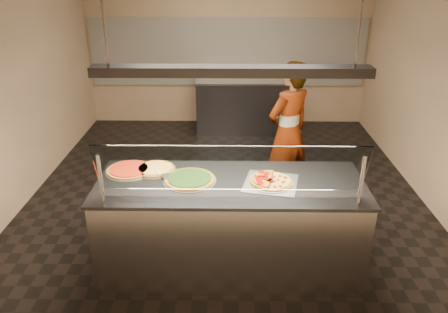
{
  "coord_description": "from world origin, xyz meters",
  "views": [
    {
      "loc": [
        0.05,
        -4.86,
        2.76
      ],
      "look_at": [
        -0.0,
        -0.95,
        1.02
      ],
      "focal_mm": 35.0,
      "sensor_mm": 36.0,
      "label": 1
    }
  ],
  "objects_px": {
    "half_pizza_sausage": "(281,181)",
    "heat_lamp_housing": "(231,71)",
    "perforated_tray": "(271,183)",
    "pizza_cheese": "(155,169)",
    "half_pizza_pepperoni": "(261,180)",
    "worker": "(288,132)",
    "serving_counter": "(230,225)",
    "pizza_spatula": "(162,173)",
    "prep_table": "(242,105)",
    "pizza_tomato": "(129,169)",
    "sneeze_guard": "(231,169)",
    "pizza_spinach": "(190,179)"
  },
  "relations": [
    {
      "from": "sneeze_guard",
      "to": "serving_counter",
      "type": "bearing_deg",
      "value": 90.0
    },
    {
      "from": "half_pizza_sausage",
      "to": "heat_lamp_housing",
      "type": "relative_size",
      "value": 0.18
    },
    {
      "from": "perforated_tray",
      "to": "pizza_tomato",
      "type": "distance_m",
      "value": 1.36
    },
    {
      "from": "pizza_tomato",
      "to": "serving_counter",
      "type": "bearing_deg",
      "value": -12.74
    },
    {
      "from": "perforated_tray",
      "to": "half_pizza_pepperoni",
      "type": "distance_m",
      "value": 0.1
    },
    {
      "from": "pizza_tomato",
      "to": "pizza_cheese",
      "type": "bearing_deg",
      "value": 5.71
    },
    {
      "from": "worker",
      "to": "pizza_cheese",
      "type": "bearing_deg",
      "value": 2.7
    },
    {
      "from": "sneeze_guard",
      "to": "pizza_cheese",
      "type": "relative_size",
      "value": 5.53
    },
    {
      "from": "serving_counter",
      "to": "worker",
      "type": "xyz_separation_m",
      "value": [
        0.71,
        1.47,
        0.4
      ]
    },
    {
      "from": "worker",
      "to": "half_pizza_pepperoni",
      "type": "bearing_deg",
      "value": 35.83
    },
    {
      "from": "pizza_cheese",
      "to": "heat_lamp_housing",
      "type": "xyz_separation_m",
      "value": [
        0.72,
        -0.25,
        1.01
      ]
    },
    {
      "from": "sneeze_guard",
      "to": "pizza_spatula",
      "type": "xyz_separation_m",
      "value": [
        -0.64,
        0.45,
        -0.27
      ]
    },
    {
      "from": "pizza_spinach",
      "to": "pizza_cheese",
      "type": "height_order",
      "value": "pizza_spinach"
    },
    {
      "from": "perforated_tray",
      "to": "half_pizza_pepperoni",
      "type": "relative_size",
      "value": 1.33
    },
    {
      "from": "pizza_spinach",
      "to": "worker",
      "type": "xyz_separation_m",
      "value": [
        1.08,
        1.45,
        -0.08
      ]
    },
    {
      "from": "pizza_tomato",
      "to": "heat_lamp_housing",
      "type": "xyz_separation_m",
      "value": [
        0.97,
        -0.22,
        1.01
      ]
    },
    {
      "from": "half_pizza_pepperoni",
      "to": "pizza_spatula",
      "type": "xyz_separation_m",
      "value": [
        -0.91,
        0.13,
        -0.01
      ]
    },
    {
      "from": "half_pizza_pepperoni",
      "to": "heat_lamp_housing",
      "type": "bearing_deg",
      "value": 176.32
    },
    {
      "from": "half_pizza_sausage",
      "to": "heat_lamp_housing",
      "type": "xyz_separation_m",
      "value": [
        -0.46,
        0.02,
        0.99
      ]
    },
    {
      "from": "serving_counter",
      "to": "half_pizza_sausage",
      "type": "xyz_separation_m",
      "value": [
        0.46,
        -0.02,
        0.49
      ]
    },
    {
      "from": "half_pizza_pepperoni",
      "to": "pizza_cheese",
      "type": "relative_size",
      "value": 1.04
    },
    {
      "from": "prep_table",
      "to": "half_pizza_pepperoni",
      "type": "bearing_deg",
      "value": -89.03
    },
    {
      "from": "half_pizza_sausage",
      "to": "pizza_spatula",
      "type": "bearing_deg",
      "value": 173.22
    },
    {
      "from": "pizza_spatula",
      "to": "worker",
      "type": "distance_m",
      "value": 1.92
    },
    {
      "from": "pizza_tomato",
      "to": "worker",
      "type": "distance_m",
      "value": 2.1
    },
    {
      "from": "half_pizza_sausage",
      "to": "pizza_spatula",
      "type": "distance_m",
      "value": 1.1
    },
    {
      "from": "sneeze_guard",
      "to": "pizza_tomato",
      "type": "xyz_separation_m",
      "value": [
        -0.97,
        0.56,
        -0.28
      ]
    },
    {
      "from": "serving_counter",
      "to": "heat_lamp_housing",
      "type": "height_order",
      "value": "heat_lamp_housing"
    },
    {
      "from": "pizza_spatula",
      "to": "prep_table",
      "type": "height_order",
      "value": "pizza_spatula"
    },
    {
      "from": "half_pizza_sausage",
      "to": "serving_counter",
      "type": "bearing_deg",
      "value": 177.56
    },
    {
      "from": "half_pizza_pepperoni",
      "to": "half_pizza_sausage",
      "type": "height_order",
      "value": "half_pizza_pepperoni"
    },
    {
      "from": "perforated_tray",
      "to": "prep_table",
      "type": "height_order",
      "value": "perforated_tray"
    },
    {
      "from": "pizza_cheese",
      "to": "pizza_spatula",
      "type": "height_order",
      "value": "pizza_spatula"
    },
    {
      "from": "sneeze_guard",
      "to": "pizza_spinach",
      "type": "relative_size",
      "value": 4.52
    },
    {
      "from": "pizza_cheese",
      "to": "heat_lamp_housing",
      "type": "relative_size",
      "value": 0.17
    },
    {
      "from": "worker",
      "to": "pizza_tomato",
      "type": "bearing_deg",
      "value": -1.23
    },
    {
      "from": "sneeze_guard",
      "to": "pizza_spatula",
      "type": "relative_size",
      "value": 9.09
    },
    {
      "from": "pizza_cheese",
      "to": "pizza_spatula",
      "type": "distance_m",
      "value": 0.16
    },
    {
      "from": "pizza_cheese",
      "to": "worker",
      "type": "relative_size",
      "value": 0.23
    },
    {
      "from": "half_pizza_pepperoni",
      "to": "pizza_tomato",
      "type": "distance_m",
      "value": 1.27
    },
    {
      "from": "half_pizza_sausage",
      "to": "heat_lamp_housing",
      "type": "bearing_deg",
      "value": 177.56
    },
    {
      "from": "half_pizza_pepperoni",
      "to": "pizza_cheese",
      "type": "bearing_deg",
      "value": 165.24
    },
    {
      "from": "half_pizza_pepperoni",
      "to": "serving_counter",
      "type": "bearing_deg",
      "value": 176.32
    },
    {
      "from": "perforated_tray",
      "to": "pizza_cheese",
      "type": "relative_size",
      "value": 1.39
    },
    {
      "from": "pizza_cheese",
      "to": "serving_counter",
      "type": "bearing_deg",
      "value": -18.69
    },
    {
      "from": "sneeze_guard",
      "to": "perforated_tray",
      "type": "bearing_deg",
      "value": 41.78
    },
    {
      "from": "pizza_cheese",
      "to": "pizza_tomato",
      "type": "height_order",
      "value": "same"
    },
    {
      "from": "half_pizza_pepperoni",
      "to": "worker",
      "type": "relative_size",
      "value": 0.24
    },
    {
      "from": "perforated_tray",
      "to": "prep_table",
      "type": "xyz_separation_m",
      "value": [
        -0.16,
        3.89,
        -0.47
      ]
    },
    {
      "from": "heat_lamp_housing",
      "to": "worker",
      "type": "bearing_deg",
      "value": 64.35
    }
  ]
}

